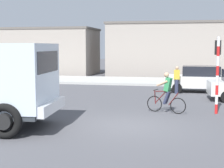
% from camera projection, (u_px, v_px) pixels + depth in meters
% --- Properties ---
extents(ground_plane, '(120.00, 120.00, 0.00)m').
position_uv_depth(ground_plane, '(126.00, 126.00, 11.96)').
color(ground_plane, '#4C4C51').
extents(sidewalk_far, '(80.00, 5.00, 0.16)m').
position_uv_depth(sidewalk_far, '(155.00, 81.00, 26.21)').
color(sidewalk_far, '#ADADA8').
rests_on(sidewalk_far, ground).
extents(cyclist, '(1.66, 0.67, 1.72)m').
position_uv_depth(cyclist, '(167.00, 93.00, 14.28)').
color(cyclist, black).
rests_on(cyclist, ground).
extents(traffic_light_pole, '(0.24, 0.43, 3.20)m').
position_uv_depth(traffic_light_pole, '(218.00, 64.00, 14.00)').
color(traffic_light_pole, red).
rests_on(traffic_light_pole, ground).
extents(car_red_near, '(4.04, 1.95, 1.60)m').
position_uv_depth(car_red_near, '(199.00, 79.00, 20.72)').
color(car_red_near, white).
rests_on(car_red_near, ground).
extents(pedestrian_near_kerb, '(0.34, 0.22, 1.62)m').
position_uv_depth(pedestrian_near_kerb, '(177.00, 79.00, 20.01)').
color(pedestrian_near_kerb, '#2D334C').
rests_on(pedestrian_near_kerb, ground).
extents(building_corner_left, '(10.38, 5.70, 4.55)m').
position_uv_depth(building_corner_left, '(45.00, 51.00, 34.27)').
color(building_corner_left, '#9E9389').
rests_on(building_corner_left, ground).
extents(building_mid_block, '(11.20, 6.97, 5.00)m').
position_uv_depth(building_mid_block, '(167.00, 49.00, 33.12)').
color(building_mid_block, '#9E9389').
rests_on(building_mid_block, ground).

